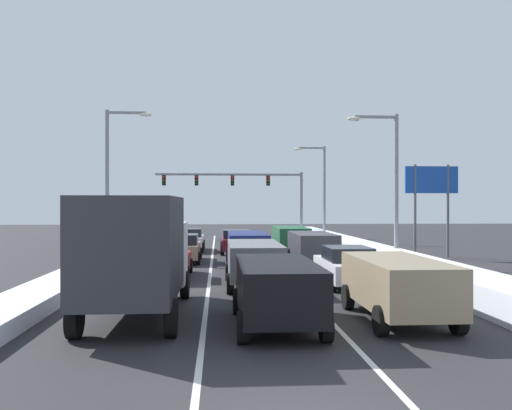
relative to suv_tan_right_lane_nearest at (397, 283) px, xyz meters
The scene contains 22 objects.
ground_plane 11.55m from the suv_tan_right_lane_nearest, 107.78° to the left, with size 120.00×120.00×0.00m, color #28282B.
lane_stripe_between_right_lane_and_center_lane 15.59m from the suv_tan_right_lane_nearest, 96.70° to the left, with size 0.14×49.36×0.01m, color silver.
lane_stripe_between_center_lane_and_left_lane 16.34m from the suv_tan_right_lane_nearest, 108.65° to the left, with size 0.14×49.36×0.01m, color silver.
snow_bank_right_shoulder 15.85m from the suv_tan_right_lane_nearest, 77.28° to the left, with size 2.05×49.36×0.88m, color silver.
snow_bank_left_shoulder 18.70m from the suv_tan_right_lane_nearest, 124.24° to the left, with size 1.74×49.36×0.49m, color silver.
suv_tan_right_lane_nearest is the anchor object (origin of this frame).
sedan_white_right_lane_second 6.49m from the suv_tan_right_lane_nearest, 88.83° to the left, with size 2.00×4.50×1.51m.
suv_charcoal_right_lane_third 13.44m from the suv_tan_right_lane_nearest, 90.10° to the left, with size 2.16×4.90×1.67m.
suv_green_right_lane_fourth 20.63m from the suv_tan_right_lane_nearest, 90.57° to the left, with size 2.16×4.90×1.67m.
suv_black_center_lane_nearest 3.38m from the suv_tan_right_lane_nearest, behind, with size 2.16×4.90×1.67m.
suv_gray_center_lane_second 7.31m from the suv_tan_right_lane_nearest, 118.38° to the left, with size 2.16×4.90×1.67m.
suv_navy_center_lane_third 14.08m from the suv_tan_right_lane_nearest, 103.74° to the left, with size 2.16×4.90×1.67m.
sedan_maroon_center_lane_fourth 21.11m from the suv_tan_right_lane_nearest, 100.14° to the left, with size 2.00×4.50×1.51m.
box_truck_left_lane_nearest 7.21m from the suv_tan_right_lane_nearest, behind, with size 2.53×7.20×3.36m.
sedan_red_left_lane_second 11.60m from the suv_tan_right_lane_nearest, 127.32° to the left, with size 2.00×4.50×1.51m.
sedan_tan_left_lane_third 17.08m from the suv_tan_right_lane_nearest, 113.45° to the left, with size 2.00×4.50×1.51m.
sedan_white_left_lane_fourth 23.62m from the suv_tan_right_lane_nearest, 106.73° to the left, with size 2.00×4.50×1.51m.
traffic_light_gantry 38.13m from the suv_tan_right_lane_nearest, 93.33° to the left, with size 14.00×0.47×6.20m.
street_lamp_right_near 14.25m from the suv_tan_right_lane_nearest, 73.46° to the left, with size 2.66×0.36×7.78m.
street_lamp_right_mid 31.59m from the suv_tan_right_lane_nearest, 83.32° to the left, with size 2.66×0.36×7.99m.
street_lamp_left_mid 21.22m from the suv_tan_right_lane_nearest, 121.61° to the left, with size 2.66×0.36×8.59m.
roadside_sign_right 19.28m from the suv_tan_right_lane_nearest, 65.84° to the left, with size 3.20×0.16×5.50m.
Camera 1 is at (-1.32, -7.72, 3.18)m, focal length 38.86 mm.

